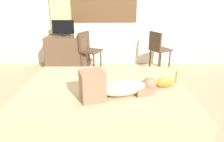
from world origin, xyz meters
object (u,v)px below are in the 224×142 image
Objects in this scene: bed at (105,102)px; cup at (76,35)px; chair_by_desk at (88,48)px; desk at (68,52)px; tv_monitor at (63,28)px; person_lying at (116,87)px; chair_spare at (158,48)px; cat at (163,82)px.

cup reaches higher than bed.
bed is at bearing -77.34° from chair_by_desk.
desk is at bearing 113.92° from bed.
cup is (0.30, -0.17, -0.13)m from tv_monitor.
tv_monitor reaches higher than bed.
person_lying is at bearing -65.32° from desk.
person_lying is at bearing -75.04° from chair_by_desk.
desk reaches higher than bed.
desk is 0.55m from chair_by_desk.
chair_spare reaches higher than cup.
bed is at bearing -70.38° from cup.
chair_by_desk is at bearing 102.66° from bed.
tv_monitor is (-0.06, -0.00, 0.55)m from desk.
cat is 2.72m from tv_monitor.
cup is at bearing 127.30° from cat.
desk is 0.51m from cup.
chair_spare is (0.35, 1.93, 0.00)m from cat.
chair_spare is at bearing 60.01° from bed.
chair_spare is at bearing 1.30° from cup.
chair_by_desk is at bearing -177.90° from chair_spare.
desk is at bearing 0.00° from tv_monitor.
person_lying is 9.44× the size of cup.
tv_monitor is 2.13m from chair_spare.
person_lying is 1.93× the size of tv_monitor.
desk is at bearing 129.19° from cat.
bed is at bearing -66.08° from desk.
person_lying is (0.14, -0.24, 0.34)m from bed.
person_lying is at bearing -69.02° from cup.
chair_by_desk reaches higher than cup.
cat is at bearing -49.87° from tv_monitor.
chair_by_desk and chair_spare have the same top height.
chair_by_desk is (0.49, -0.19, 0.14)m from desk.
chair_spare is (1.11, 1.93, 0.29)m from bed.
cat is 0.74× the size of tv_monitor.
chair_by_desk reaches higher than bed.
cup is at bearing -35.53° from desk.
chair_spare reaches higher than desk.
cup is at bearing 176.42° from chair_by_desk.
cat is 0.41× the size of chair_by_desk.
person_lying is 2.54m from desk.
chair_spare is (0.97, 2.17, -0.04)m from person_lying.
cat is (0.76, 0.00, 0.29)m from bed.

